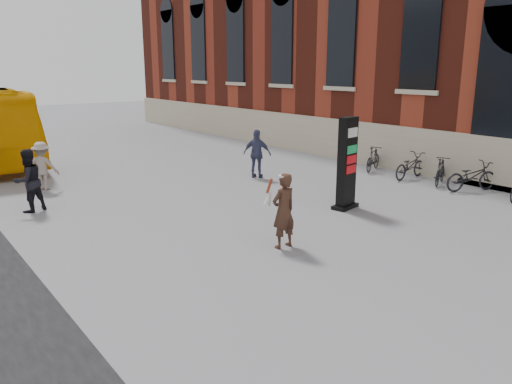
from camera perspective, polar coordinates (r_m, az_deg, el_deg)
ground at (r=11.27m, az=5.21°, el=-7.25°), size 100.00×100.00×0.00m
info_pylon at (r=14.81m, az=10.35°, el=3.22°), size 0.93×0.59×2.70m
woman at (r=11.47m, az=3.13°, el=-2.05°), size 0.67×0.61×1.77m
pedestrian_a at (r=15.74m, az=-24.58°, el=1.18°), size 1.07×0.95×1.83m
pedestrian_b at (r=18.38m, az=-23.24°, el=2.73°), size 1.22×1.13×1.65m
pedestrian_c at (r=18.80m, az=0.13°, el=4.39°), size 0.98×1.13×1.83m
bike_4 at (r=18.32m, az=23.41°, el=1.66°), size 2.03×1.34×1.01m
bike_5 at (r=18.91m, az=20.32°, el=2.26°), size 1.68×1.07×0.98m
bike_6 at (r=19.61m, az=17.17°, el=2.89°), size 1.88×0.78×0.96m
bike_7 at (r=20.66m, az=13.23°, el=3.71°), size 1.68×1.06×0.98m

